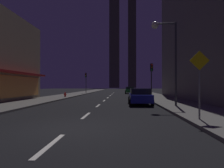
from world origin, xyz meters
TOP-DOWN VIEW (x-y plane):
  - ground_plane at (0.00, 32.00)m, footprint 78.00×136.00m
  - sidewalk_right at (7.00, 32.00)m, footprint 4.00×76.00m
  - sidewalk_left at (-7.00, 32.00)m, footprint 4.00×76.00m
  - lane_marking_center at (0.00, 18.80)m, footprint 0.16×43.80m
  - skyscraper_distant_tall at (-4.02, 135.07)m, footprint 7.56×6.36m
  - skyscraper_distant_mid at (9.90, 145.16)m, footprint 6.27×7.20m
  - car_parked_near at (3.60, 9.48)m, footprint 1.98×4.24m
  - car_parked_far at (3.60, 32.28)m, footprint 1.98×4.24m
  - fire_hydrant_far_left at (-5.90, 18.27)m, footprint 0.42×0.30m
  - traffic_light_near_right at (5.50, 15.11)m, footprint 0.32×0.48m
  - traffic_light_far_left at (-5.50, 30.99)m, footprint 0.32×0.48m
  - street_lamp_right at (5.38, 7.57)m, footprint 1.96×0.56m
  - pedestrian_crossing_sign at (5.60, 1.63)m, footprint 0.91×0.08m

SIDE VIEW (x-z plane):
  - ground_plane at x=0.00m, z-range -0.10..0.00m
  - lane_marking_center at x=0.00m, z-range 0.00..0.01m
  - sidewalk_right at x=7.00m, z-range 0.00..0.15m
  - sidewalk_left at x=-7.00m, z-range 0.00..0.15m
  - fire_hydrant_far_left at x=-5.90m, z-range 0.13..0.78m
  - car_parked_near at x=3.60m, z-range 0.02..1.47m
  - car_parked_far at x=3.60m, z-range 0.02..1.47m
  - pedestrian_crossing_sign at x=5.60m, z-range 0.44..3.59m
  - traffic_light_near_right at x=5.50m, z-range 1.09..5.29m
  - traffic_light_far_left at x=-5.50m, z-range 1.09..5.29m
  - street_lamp_right at x=5.38m, z-range 1.78..8.36m
  - skyscraper_distant_tall at x=-4.02m, z-range 0.00..73.38m
  - skyscraper_distant_mid at x=9.90m, z-range 0.00..79.49m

